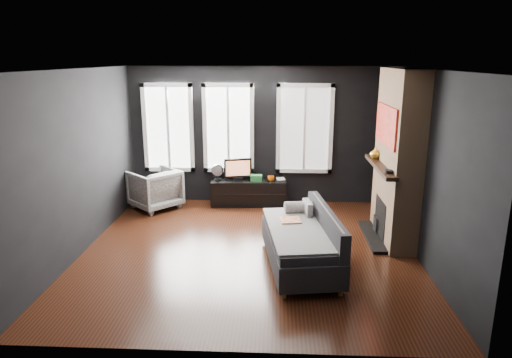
{
  "coord_description": "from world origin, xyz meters",
  "views": [
    {
      "loc": [
        0.42,
        -6.45,
        2.85
      ],
      "look_at": [
        0.1,
        0.3,
        1.05
      ],
      "focal_mm": 32.0,
      "sensor_mm": 36.0,
      "label": 1
    }
  ],
  "objects_px": {
    "monitor": "(238,168)",
    "armchair": "(155,187)",
    "mug": "(271,178)",
    "media_console": "(249,192)",
    "book": "(277,174)",
    "mantel_vase": "(375,153)",
    "sofa": "(300,239)"
  },
  "relations": [
    {
      "from": "sofa",
      "to": "mantel_vase",
      "type": "distance_m",
      "value": 2.22
    },
    {
      "from": "sofa",
      "to": "mantel_vase",
      "type": "xyz_separation_m",
      "value": [
        1.29,
        1.56,
        0.91
      ]
    },
    {
      "from": "media_console",
      "to": "book",
      "type": "distance_m",
      "value": 0.67
    },
    {
      "from": "armchair",
      "to": "media_console",
      "type": "relative_size",
      "value": 0.57
    },
    {
      "from": "monitor",
      "to": "mug",
      "type": "distance_m",
      "value": 0.68
    },
    {
      "from": "armchair",
      "to": "monitor",
      "type": "relative_size",
      "value": 1.54
    },
    {
      "from": "armchair",
      "to": "sofa",
      "type": "bearing_deg",
      "value": 90.81
    },
    {
      "from": "monitor",
      "to": "mug",
      "type": "bearing_deg",
      "value": -17.34
    },
    {
      "from": "monitor",
      "to": "book",
      "type": "distance_m",
      "value": 0.78
    },
    {
      "from": "book",
      "to": "mantel_vase",
      "type": "relative_size",
      "value": 1.15
    },
    {
      "from": "armchair",
      "to": "mantel_vase",
      "type": "height_order",
      "value": "mantel_vase"
    },
    {
      "from": "monitor",
      "to": "mantel_vase",
      "type": "height_order",
      "value": "mantel_vase"
    },
    {
      "from": "sofa",
      "to": "mug",
      "type": "bearing_deg",
      "value": 91.59
    },
    {
      "from": "mug",
      "to": "mantel_vase",
      "type": "height_order",
      "value": "mantel_vase"
    },
    {
      "from": "media_console",
      "to": "mantel_vase",
      "type": "xyz_separation_m",
      "value": [
        2.19,
        -1.19,
        1.07
      ]
    },
    {
      "from": "mug",
      "to": "monitor",
      "type": "bearing_deg",
      "value": 176.4
    },
    {
      "from": "book",
      "to": "mantel_vase",
      "type": "distance_m",
      "value": 2.19
    },
    {
      "from": "sofa",
      "to": "armchair",
      "type": "relative_size",
      "value": 2.27
    },
    {
      "from": "mug",
      "to": "mantel_vase",
      "type": "distance_m",
      "value": 2.22
    },
    {
      "from": "sofa",
      "to": "mantel_vase",
      "type": "bearing_deg",
      "value": 42.27
    },
    {
      "from": "armchair",
      "to": "mug",
      "type": "distance_m",
      "value": 2.27
    },
    {
      "from": "mug",
      "to": "book",
      "type": "bearing_deg",
      "value": 49.73
    },
    {
      "from": "monitor",
      "to": "book",
      "type": "height_order",
      "value": "monitor"
    },
    {
      "from": "monitor",
      "to": "armchair",
      "type": "bearing_deg",
      "value": 176.28
    },
    {
      "from": "sofa",
      "to": "armchair",
      "type": "height_order",
      "value": "armchair"
    },
    {
      "from": "armchair",
      "to": "monitor",
      "type": "bearing_deg",
      "value": 143.07
    },
    {
      "from": "mug",
      "to": "book",
      "type": "distance_m",
      "value": 0.18
    },
    {
      "from": "mantel_vase",
      "to": "media_console",
      "type": "bearing_deg",
      "value": 151.48
    },
    {
      "from": "media_console",
      "to": "monitor",
      "type": "relative_size",
      "value": 2.67
    },
    {
      "from": "sofa",
      "to": "monitor",
      "type": "distance_m",
      "value": 2.97
    },
    {
      "from": "armchair",
      "to": "media_console",
      "type": "distance_m",
      "value": 1.84
    },
    {
      "from": "monitor",
      "to": "mantel_vase",
      "type": "xyz_separation_m",
      "value": [
        2.4,
        -1.18,
        0.57
      ]
    }
  ]
}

